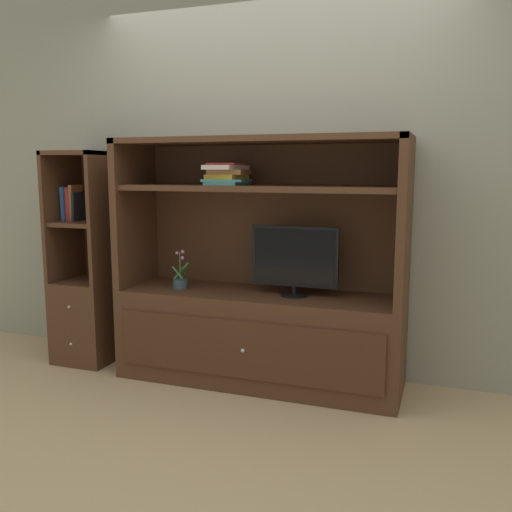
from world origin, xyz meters
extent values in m
plane|color=tan|center=(0.00, 0.00, 0.00)|extent=(8.00, 8.00, 0.00)
cube|color=gray|center=(0.00, 0.75, 1.40)|extent=(6.00, 0.10, 2.80)
cube|color=#4C2D1C|center=(0.00, 0.40, 0.30)|extent=(1.86, 0.54, 0.60)
cube|color=#462A19|center=(0.00, 0.12, 0.30)|extent=(1.72, 0.02, 0.36)
sphere|color=silver|center=(0.00, 0.11, 0.30)|extent=(0.02, 0.02, 0.02)
cube|color=#4C2D1C|center=(-0.91, 0.40, 1.10)|extent=(0.05, 0.54, 0.99)
cube|color=#4C2D1C|center=(0.91, 0.40, 1.10)|extent=(0.05, 0.54, 0.99)
cube|color=#4C2D1C|center=(0.00, 0.66, 1.10)|extent=(1.86, 0.02, 0.99)
cube|color=#4C2D1C|center=(0.00, 0.40, 1.58)|extent=(1.86, 0.54, 0.04)
cube|color=#4C2D1C|center=(0.00, 0.40, 1.28)|extent=(1.76, 0.49, 0.04)
cylinder|color=black|center=(0.24, 0.40, 0.61)|extent=(0.18, 0.18, 0.01)
cylinder|color=black|center=(0.24, 0.40, 0.64)|extent=(0.03, 0.03, 0.05)
cube|color=black|center=(0.24, 0.40, 0.86)|extent=(0.56, 0.02, 0.38)
cube|color=black|center=(0.24, 0.38, 0.86)|extent=(0.52, 0.00, 0.34)
cylinder|color=#384C56|center=(-0.54, 0.35, 0.63)|extent=(0.10, 0.10, 0.06)
cylinder|color=#3D6B33|center=(-0.54, 0.35, 0.76)|extent=(0.01, 0.01, 0.19)
cube|color=#2D7A38|center=(-0.52, 0.36, 0.71)|extent=(0.03, 0.12, 0.09)
cube|color=#2D7A38|center=(-0.55, 0.38, 0.71)|extent=(0.11, 0.04, 0.13)
cube|color=#2D7A38|center=(-0.55, 0.33, 0.71)|extent=(0.10, 0.04, 0.08)
sphere|color=#C6729E|center=(-0.53, 0.36, 0.81)|extent=(0.03, 0.03, 0.03)
sphere|color=#C6729E|center=(-0.56, 0.35, 0.84)|extent=(0.02, 0.02, 0.02)
sphere|color=#C6729E|center=(-0.53, 0.36, 0.85)|extent=(0.03, 0.03, 0.03)
cube|color=teal|center=(-0.22, 0.40, 1.31)|extent=(0.22, 0.33, 0.02)
cube|color=teal|center=(-0.21, 0.39, 1.33)|extent=(0.29, 0.30, 0.02)
cube|color=gold|center=(-0.22, 0.40, 1.35)|extent=(0.22, 0.26, 0.03)
cube|color=#A56638|center=(-0.20, 0.40, 1.38)|extent=(0.25, 0.29, 0.03)
cube|color=silver|center=(-0.22, 0.39, 1.41)|extent=(0.20, 0.34, 0.03)
cube|color=red|center=(-0.22, 0.39, 1.43)|extent=(0.20, 0.28, 0.01)
cube|color=#4C2D1C|center=(-1.32, 0.40, 0.30)|extent=(0.41, 0.46, 0.60)
sphere|color=silver|center=(-1.32, 0.17, 0.45)|extent=(0.02, 0.02, 0.02)
sphere|color=silver|center=(-1.32, 0.17, 0.18)|extent=(0.02, 0.02, 0.02)
cube|color=#4C2D1C|center=(-1.51, 0.40, 1.06)|extent=(0.03, 0.46, 0.93)
cube|color=#4C2D1C|center=(-1.13, 0.40, 1.06)|extent=(0.03, 0.46, 0.93)
cube|color=#4C2D1C|center=(-1.32, 0.62, 1.06)|extent=(0.41, 0.02, 0.93)
cube|color=#4C2D1C|center=(-1.32, 0.40, 1.02)|extent=(0.35, 0.41, 0.03)
cube|color=#4C2D1C|center=(-1.32, 0.40, 1.51)|extent=(0.41, 0.46, 0.03)
cube|color=#2D519E|center=(-1.46, 0.40, 1.15)|extent=(0.03, 0.17, 0.24)
cube|color=red|center=(-1.43, 0.40, 1.15)|extent=(0.03, 0.13, 0.24)
cube|color=#A56638|center=(-1.39, 0.40, 1.16)|extent=(0.03, 0.13, 0.26)
cube|color=black|center=(-1.37, 0.40, 1.13)|extent=(0.03, 0.16, 0.21)
camera|label=1|loc=(1.16, -2.93, 1.40)|focal=38.78mm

